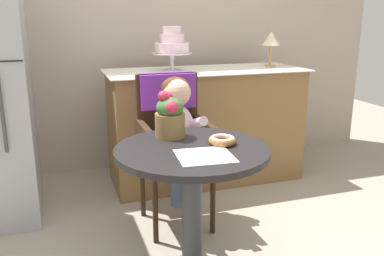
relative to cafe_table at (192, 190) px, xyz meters
name	(u,v)px	position (x,y,z in m)	size (l,w,h in m)	color
back_wall	(122,10)	(0.00, 1.85, 0.84)	(4.80, 0.10, 2.70)	#B2A393
cafe_table	(192,190)	(0.00, 0.00, 0.00)	(0.72, 0.72, 0.72)	black
wicker_chair	(171,125)	(0.10, 0.71, 0.13)	(0.42, 0.45, 0.95)	#332114
seated_child	(178,125)	(0.10, 0.56, 0.17)	(0.27, 0.32, 0.73)	silver
paper_napkin	(205,156)	(0.01, -0.14, 0.21)	(0.24, 0.23, 0.00)	white
donut_front	(223,140)	(0.15, 0.00, 0.23)	(0.13, 0.13, 0.04)	#936033
flower_vase	(170,116)	(-0.05, 0.20, 0.32)	(0.15, 0.16, 0.23)	brown
display_counter	(206,125)	(0.55, 1.30, -0.05)	(1.56, 0.62, 0.90)	olive
tiered_cake_stand	(172,45)	(0.28, 1.30, 0.59)	(0.30, 0.30, 0.33)	silver
table_lamp	(271,40)	(1.11, 1.31, 0.61)	(0.15, 0.15, 0.28)	#B28C47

